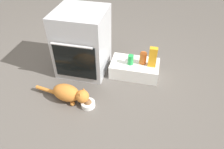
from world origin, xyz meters
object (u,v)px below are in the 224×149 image
Objects in this scene: pantry_cabinet at (135,68)px; oven at (83,42)px; juice_carton at (153,57)px; cat at (69,93)px; sauce_jar at (143,58)px; soda_can at (131,60)px; food_bowl at (88,104)px.

oven is at bearing -178.43° from pantry_cabinet.
oven is at bearing -179.61° from juice_carton.
cat is at bearing -86.90° from oven.
sauce_jar is 0.12m from juice_carton.
soda_can is (0.55, 0.57, 0.12)m from cat.
cat is 5.30× the size of soda_can.
oven is 5.12× the size of food_bowl.
pantry_cabinet is 0.18m from sauce_jar.
sauce_jar reaches higher than food_bowl.
oven is 0.83m from juice_carton.
pantry_cabinet is at bearing 58.46° from food_bowl.
juice_carton is at bearing 44.72° from cat.
sauce_jar is (0.14, 0.05, 0.01)m from soda_can.
pantry_cabinet is at bearing 53.24° from cat.
soda_can is at bearing 54.07° from cat.
pantry_cabinet is 0.74m from food_bowl.
oven is 0.73m from sauce_jar.
food_bowl is 1.23× the size of soda_can.
sauce_jar reaches higher than pantry_cabinet.
juice_carton is (0.11, -0.03, 0.05)m from sauce_jar.
pantry_cabinet is 4.74× the size of soda_can.
cat reaches higher than food_bowl.
cat is at bearing -133.88° from soda_can.
soda_can is 0.25m from juice_carton.
cat is (0.03, -0.59, -0.27)m from oven.
food_bowl is 0.23× the size of cat.
sauce_jar is (0.72, 0.03, -0.14)m from oven.
soda_can is at bearing -159.65° from sauce_jar.
juice_carton is at bearing -14.59° from sauce_jar.
food_bowl is 0.22m from cat.
pantry_cabinet is at bearing 176.56° from juice_carton.
cat is 0.93m from sauce_jar.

